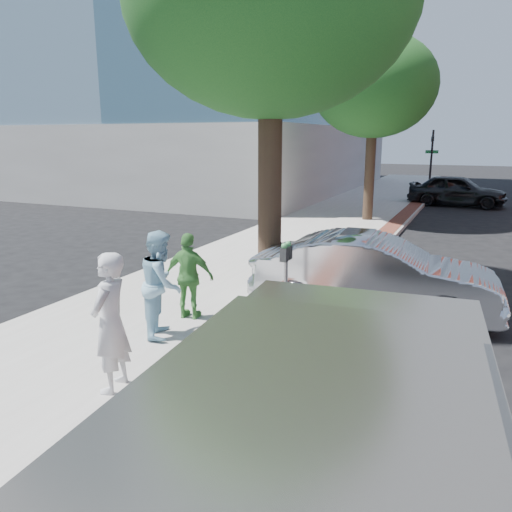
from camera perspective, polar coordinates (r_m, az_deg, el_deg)
The scene contains 13 objects.
ground at distance 9.54m, azimuth 0.42°, elevation -7.40°, with size 120.00×120.00×0.00m, color black.
sidewalk at distance 17.27m, azimuth 6.58°, elevation 2.25°, with size 5.00×60.00×0.15m, color #9E9991.
brick_strip at distance 16.74m, azimuth 13.78°, elevation 1.87°, with size 0.60×60.00×0.01m, color brown.
curb at distance 16.70m, azimuth 14.94°, elevation 1.49°, with size 0.10×60.00×0.15m, color gray.
office_base at distance 34.46m, azimuth -4.72°, elevation 11.05°, with size 18.20×22.20×4.00m, color gray.
signal_near at distance 30.31m, azimuth 19.40°, elevation 10.51°, with size 0.70×0.15×3.80m.
tree_far at distance 20.67m, azimuth 13.35°, elevation 18.36°, with size 4.80×4.80×7.14m.
parking_meter at distance 8.74m, azimuth 3.44°, elevation -1.09°, with size 0.12×0.32×1.47m.
person_gray at distance 6.72m, azimuth -16.33°, elevation -7.32°, with size 0.67×0.44×1.85m, color #B8B9BE.
person_officer at distance 8.38m, azimuth -10.74°, elevation -3.12°, with size 0.86×0.67×1.78m, color #84B5CD.
person_green at distance 9.11m, azimuth -7.63°, elevation -2.30°, with size 0.93×0.39×1.58m, color #4A9342.
sedan_silver at distance 10.00m, azimuth 13.34°, elevation -2.13°, with size 1.64×4.69×1.55m, color #BBBCC2.
bg_car at distance 27.25m, azimuth 21.99°, elevation 6.97°, with size 1.87×4.66×1.59m, color black.
Camera 1 is at (3.59, -8.17, 3.39)m, focal length 35.00 mm.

